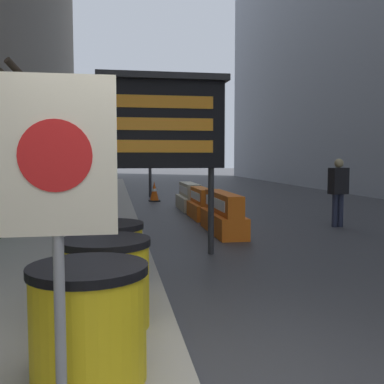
% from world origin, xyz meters
% --- Properties ---
extents(bare_tree, '(1.90, 1.91, 3.66)m').
position_xyz_m(bare_tree, '(-2.76, 8.93, 2.00)').
color(bare_tree, '#4C3D2D').
rests_on(bare_tree, sidewalk_left).
extents(barrel_drum_foreground, '(0.79, 0.79, 0.77)m').
position_xyz_m(barrel_drum_foreground, '(-0.72, 0.41, 0.54)').
color(barrel_drum_foreground, yellow).
rests_on(barrel_drum_foreground, sidewalk_left).
extents(barrel_drum_middle, '(0.79, 0.79, 0.77)m').
position_xyz_m(barrel_drum_middle, '(-0.63, 1.35, 0.54)').
color(barrel_drum_middle, yellow).
rests_on(barrel_drum_middle, sidewalk_left).
extents(barrel_drum_back, '(0.79, 0.79, 0.77)m').
position_xyz_m(barrel_drum_back, '(-0.63, 2.29, 0.54)').
color(barrel_drum_back, yellow).
rests_on(barrel_drum_back, sidewalk_left).
extents(warning_sign, '(0.63, 0.08, 1.91)m').
position_xyz_m(warning_sign, '(-0.83, -0.13, 1.49)').
color(warning_sign, gray).
rests_on(warning_sign, sidewalk_left).
extents(message_board, '(2.12, 0.36, 2.95)m').
position_xyz_m(message_board, '(0.25, 4.73, 2.17)').
color(message_board, '#28282B').
rests_on(message_board, ground_plane).
extents(jersey_barrier_orange_far, '(0.57, 2.17, 0.87)m').
position_xyz_m(jersey_barrier_orange_far, '(1.74, 6.74, 0.38)').
color(jersey_barrier_orange_far, orange).
rests_on(jersey_barrier_orange_far, ground_plane).
extents(jersey_barrier_orange_near, '(0.56, 1.61, 0.80)m').
position_xyz_m(jersey_barrier_orange_near, '(1.74, 9.12, 0.35)').
color(jersey_barrier_orange_near, orange).
rests_on(jersey_barrier_orange_near, ground_plane).
extents(jersey_barrier_cream, '(0.62, 1.89, 0.82)m').
position_xyz_m(jersey_barrier_cream, '(1.74, 11.10, 0.36)').
color(jersey_barrier_cream, beige).
rests_on(jersey_barrier_cream, ground_plane).
extents(traffic_cone_near, '(0.41, 0.41, 0.73)m').
position_xyz_m(traffic_cone_near, '(0.90, 13.87, 0.36)').
color(traffic_cone_near, black).
rests_on(traffic_cone_near, ground_plane).
extents(traffic_light_near_curb, '(0.28, 0.44, 3.98)m').
position_xyz_m(traffic_light_near_curb, '(0.88, 15.52, 2.88)').
color(traffic_light_near_curb, '#2D2D30').
rests_on(traffic_light_near_curb, ground_plane).
extents(pedestrian_worker, '(0.46, 0.33, 1.59)m').
position_xyz_m(pedestrian_worker, '(4.58, 7.10, 0.94)').
color(pedestrian_worker, '#23283D').
rests_on(pedestrian_worker, ground_plane).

